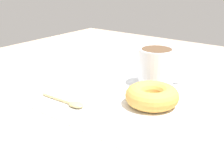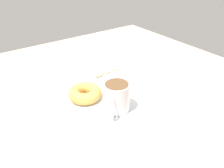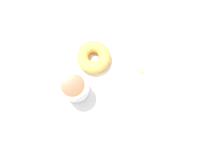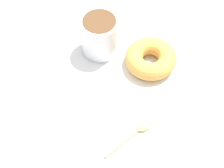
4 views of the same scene
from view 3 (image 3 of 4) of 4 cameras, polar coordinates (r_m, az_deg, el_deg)
ground_plane at (r=82.69cm, az=-1.17°, el=-0.45°), size 120.00×120.00×2.00cm
napkin at (r=81.54cm, az=0.00°, el=-0.30°), size 36.19×36.19×0.30cm
coffee_cup at (r=77.40cm, az=-8.65°, el=-0.80°), size 10.29×9.44×9.02cm
donut at (r=81.92cm, az=-4.23°, el=6.15°), size 11.18×11.18×3.92cm
spoon at (r=82.57cm, az=7.07°, el=2.74°), size 12.01×2.43×0.90cm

